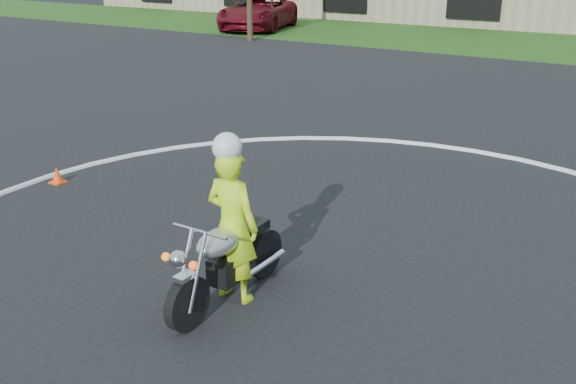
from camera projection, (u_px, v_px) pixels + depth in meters
The scene contains 5 objects.
ground at pixel (174, 372), 6.32m from camera, with size 120.00×120.00×0.00m, color black.
course_markings at pixel (520, 262), 8.56m from camera, with size 19.05×19.05×0.12m.
primary_motorcycle at pixel (226, 261), 7.41m from camera, with size 0.74×2.10×1.10m.
rider_primary_grp at pixel (232, 221), 7.37m from camera, with size 0.69×0.46×2.05m.
pickup_grp at pixel (258, 12), 34.71m from camera, with size 4.98×7.16×1.82m.
Camera 1 is at (3.91, -3.76, 3.87)m, focal length 40.00 mm.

